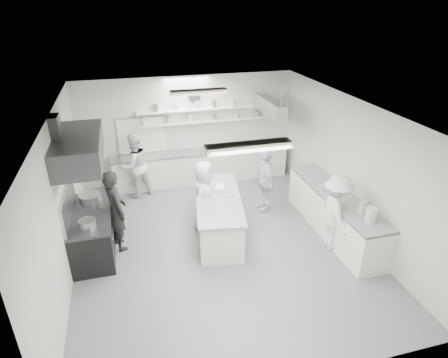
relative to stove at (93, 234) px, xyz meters
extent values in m
cube|color=slate|center=(2.60, -0.40, -0.46)|extent=(6.00, 7.00, 0.02)
cube|color=white|center=(2.60, -0.40, 2.56)|extent=(6.00, 7.00, 0.02)
cube|color=silver|center=(2.60, 3.10, 1.05)|extent=(6.00, 0.04, 3.00)
cube|color=silver|center=(2.60, -3.90, 1.05)|extent=(6.00, 0.04, 3.00)
cube|color=silver|center=(-0.40, -0.40, 1.05)|extent=(0.04, 7.00, 3.00)
cube|color=silver|center=(5.60, -0.40, 1.05)|extent=(0.04, 7.00, 3.00)
cube|color=black|center=(0.00, 0.00, 0.00)|extent=(0.80, 1.80, 0.90)
cube|color=#38383B|center=(0.00, 0.00, 1.90)|extent=(0.85, 2.00, 0.50)
cube|color=silver|center=(2.90, 2.80, 0.01)|extent=(5.00, 0.60, 0.92)
cube|color=silver|center=(3.30, 2.97, 1.30)|extent=(4.20, 0.26, 0.04)
cube|color=silver|center=(3.30, 2.97, 1.65)|extent=(4.20, 0.26, 0.04)
cube|color=black|center=(1.30, 3.08, 1.00)|extent=(1.30, 0.04, 1.00)
cylinder|color=white|center=(2.80, 3.06, 2.00)|extent=(0.32, 0.05, 0.32)
cube|color=silver|center=(5.25, -0.60, 0.02)|extent=(0.74, 3.30, 0.94)
cube|color=#A1A2A6|center=(4.60, 2.00, 1.85)|extent=(0.30, 1.60, 0.40)
cube|color=silver|center=(2.60, -2.20, 2.49)|extent=(1.30, 0.25, 0.10)
cube|color=silver|center=(2.60, 1.40, 2.49)|extent=(1.30, 0.25, 0.10)
cube|color=silver|center=(2.69, 0.01, -0.01)|extent=(1.28, 2.49, 0.87)
cylinder|color=#A1A2A6|center=(0.00, 0.47, 0.57)|extent=(0.45, 0.45, 0.22)
imported|color=black|center=(0.51, 0.06, 0.45)|extent=(0.61, 0.75, 1.79)
imported|color=silver|center=(1.01, 2.36, 0.43)|extent=(1.06, 0.97, 1.76)
imported|color=silver|center=(2.46, 0.38, 0.37)|extent=(0.87, 0.96, 1.64)
imported|color=silver|center=(4.06, 0.75, 0.36)|extent=(0.44, 0.97, 1.62)
imported|color=silver|center=(4.93, -1.15, 0.40)|extent=(0.77, 1.17, 1.69)
imported|color=#A1A2A6|center=(2.92, 0.07, 0.45)|extent=(0.32, 0.32, 0.06)
imported|color=silver|center=(2.78, -0.70, 0.45)|extent=(0.22, 0.22, 0.06)
imported|color=silver|center=(5.13, -0.23, 0.52)|extent=(0.28, 0.28, 0.06)
camera|label=1|loc=(0.92, -7.09, 4.46)|focal=30.42mm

